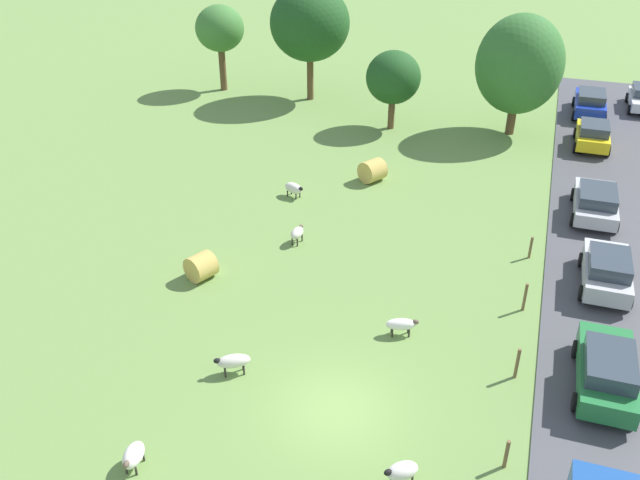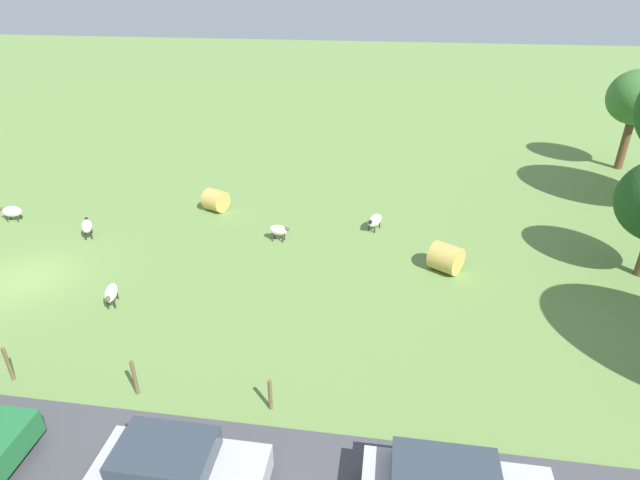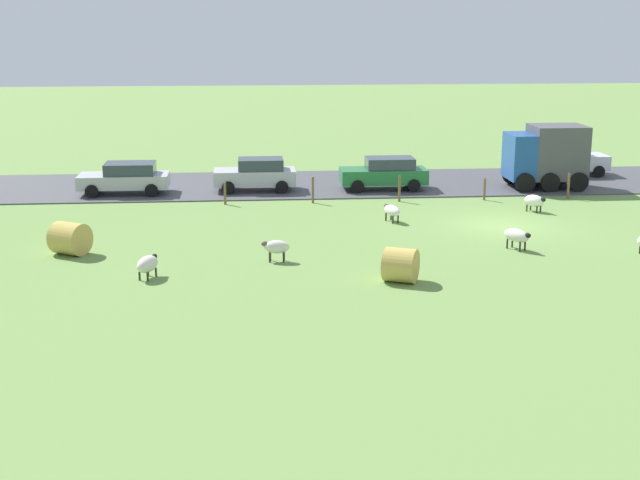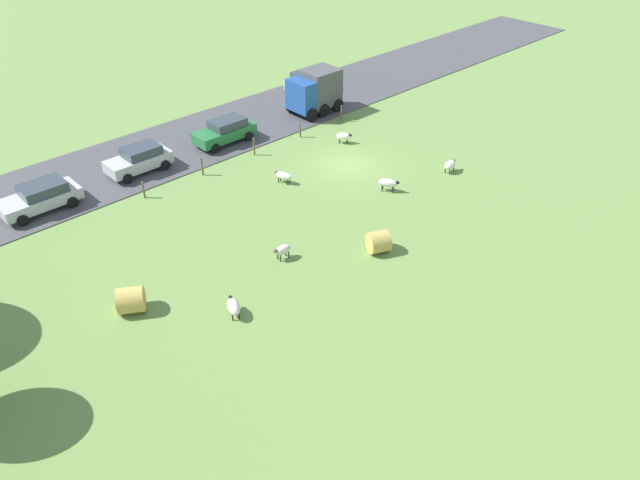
% 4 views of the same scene
% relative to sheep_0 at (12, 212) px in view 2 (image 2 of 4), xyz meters
% --- Properties ---
extents(ground_plane, '(160.00, 160.00, 0.00)m').
position_rel_sheep_0_xyz_m(ground_plane, '(5.03, 4.17, -0.50)').
color(ground_plane, '#6B8E47').
extents(sheep_0, '(0.68, 1.12, 0.78)m').
position_rel_sheep_0_xyz_m(sheep_0, '(0.00, 0.00, 0.00)').
color(sheep_0, white).
rests_on(sheep_0, ground_plane).
extents(sheep_2, '(1.29, 0.80, 0.73)m').
position_rel_sheep_0_xyz_m(sheep_2, '(6.18, 8.66, -0.01)').
color(sheep_2, white).
rests_on(sheep_2, ground_plane).
extents(sheep_3, '(1.28, 1.01, 0.80)m').
position_rel_sheep_0_xyz_m(sheep_3, '(1.08, 4.72, 0.05)').
color(sheep_3, silver).
rests_on(sheep_3, ground_plane).
extents(sheep_4, '(0.57, 1.04, 0.78)m').
position_rel_sheep_0_xyz_m(sheep_4, '(0.15, 13.84, 0.04)').
color(sheep_4, silver).
rests_on(sheep_4, ground_plane).
extents(sheep_5, '(1.24, 0.91, 0.78)m').
position_rel_sheep_0_xyz_m(sheep_5, '(-1.63, 18.25, -0.00)').
color(sheep_5, silver).
rests_on(sheep_5, ground_plane).
extents(hay_bale_0, '(1.65, 1.64, 1.21)m').
position_rel_sheep_0_xyz_m(hay_bale_0, '(1.79, 21.42, 0.10)').
color(hay_bale_0, tan).
rests_on(hay_bale_0, ground_plane).
extents(hay_bale_1, '(1.48, 1.43, 1.15)m').
position_rel_sheep_0_xyz_m(hay_bale_1, '(-2.73, 9.82, 0.07)').
color(hay_bale_1, tan).
rests_on(hay_bale_1, ground_plane).
extents(tree_2, '(3.50, 3.50, 6.16)m').
position_rel_sheep_0_xyz_m(tree_2, '(-12.73, 33.31, 3.96)').
color(tree_2, brown).
rests_on(tree_2, ground_plane).
extents(fence_post_2, '(0.12, 0.12, 1.24)m').
position_rel_sheep_0_xyz_m(fence_post_2, '(10.48, 7.60, 0.12)').
color(fence_post_2, brown).
rests_on(fence_post_2, ground_plane).
extents(fence_post_3, '(0.12, 0.12, 1.25)m').
position_rel_sheep_0_xyz_m(fence_post_3, '(10.48, 11.74, 0.12)').
color(fence_post_3, brown).
rests_on(fence_post_3, ground_plane).
extents(fence_post_4, '(0.12, 0.12, 1.06)m').
position_rel_sheep_0_xyz_m(fence_post_4, '(10.48, 15.88, 0.03)').
color(fence_post_4, brown).
rests_on(fence_post_4, ground_plane).
extents(car_5, '(2.02, 4.07, 1.62)m').
position_rel_sheep_0_xyz_m(car_5, '(13.56, 14.36, 0.40)').
color(car_5, '#B7B7BC').
rests_on(car_5, road_strip).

